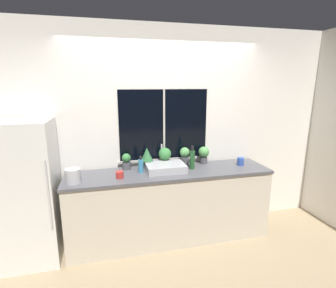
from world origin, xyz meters
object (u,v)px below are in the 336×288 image
at_px(refrigerator, 22,193).
at_px(bottle_tall, 192,159).
at_px(kettle, 73,175).
at_px(mug_blue, 241,161).
at_px(mug_red, 120,175).
at_px(potted_plant_far_right, 204,154).
at_px(soap_bottle, 141,166).
at_px(potted_plant_far_left, 126,161).
at_px(sink, 165,167).
at_px(potted_plant_left, 147,156).
at_px(potted_plant_right, 185,156).
at_px(potted_plant_center, 165,155).

distance_m(refrigerator, bottle_tall, 1.99).
bearing_deg(kettle, refrigerator, 169.55).
bearing_deg(mug_blue, mug_red, -176.15).
xyz_separation_m(potted_plant_far_right, mug_red, (-1.14, -0.30, -0.10)).
bearing_deg(mug_red, mug_blue, 3.85).
xyz_separation_m(refrigerator, bottle_tall, (1.98, 0.04, 0.24)).
bearing_deg(potted_plant_far_right, soap_bottle, -169.26).
xyz_separation_m(mug_blue, mug_red, (-1.59, -0.11, -0.01)).
bearing_deg(potted_plant_far_left, sink, -20.87).
distance_m(potted_plant_left, soap_bottle, 0.21).
xyz_separation_m(potted_plant_right, mug_red, (-0.87, -0.30, -0.09)).
distance_m(sink, mug_blue, 1.02).
xyz_separation_m(potted_plant_left, potted_plant_far_right, (0.78, 0.00, -0.02)).
bearing_deg(sink, soap_bottle, 178.18).
xyz_separation_m(potted_plant_far_left, potted_plant_far_right, (1.04, 0.00, 0.03)).
bearing_deg(potted_plant_far_left, mug_blue, -7.49).
distance_m(potted_plant_far_right, mug_blue, 0.50).
distance_m(potted_plant_center, mug_red, 0.69).
xyz_separation_m(sink, potted_plant_far_right, (0.58, 0.18, 0.09)).
xyz_separation_m(potted_plant_center, mug_red, (-0.60, -0.30, -0.11)).
distance_m(potted_plant_center, soap_bottle, 0.38).
bearing_deg(potted_plant_left, potted_plant_far_right, 0.00).
bearing_deg(potted_plant_center, potted_plant_right, 0.00).
relative_size(refrigerator, sink, 3.36).
bearing_deg(potted_plant_far_left, kettle, -151.75).
xyz_separation_m(potted_plant_left, kettle, (-0.87, -0.33, -0.07)).
relative_size(potted_plant_far_right, mug_red, 2.64).
distance_m(soap_bottle, mug_blue, 1.33).
distance_m(potted_plant_center, mug_blue, 1.01).
bearing_deg(potted_plant_right, potted_plant_far_right, 0.00).
xyz_separation_m(bottle_tall, mug_blue, (0.68, -0.01, -0.07)).
relative_size(potted_plant_left, mug_blue, 2.54).
bearing_deg(potted_plant_left, kettle, -159.43).
bearing_deg(mug_red, potted_plant_right, 19.10).
height_order(potted_plant_center, mug_red, potted_plant_center).
relative_size(potted_plant_right, potted_plant_far_right, 1.02).
distance_m(soap_bottle, kettle, 0.78).
distance_m(potted_plant_left, potted_plant_center, 0.24).
height_order(potted_plant_far_left, bottle_tall, bottle_tall).
xyz_separation_m(potted_plant_far_right, soap_bottle, (-0.88, -0.17, -0.05)).
bearing_deg(potted_plant_far_left, soap_bottle, -46.52).
bearing_deg(refrigerator, potted_plant_left, 8.90).
bearing_deg(potted_plant_left, bottle_tall, -18.46).
relative_size(mug_blue, kettle, 0.59).
bearing_deg(potted_plant_right, mug_blue, -15.23).
relative_size(potted_plant_left, potted_plant_center, 1.06).
distance_m(sink, kettle, 1.08).
height_order(bottle_tall, kettle, bottle_tall).
height_order(sink, mug_blue, sink).
height_order(refrigerator, sink, refrigerator).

